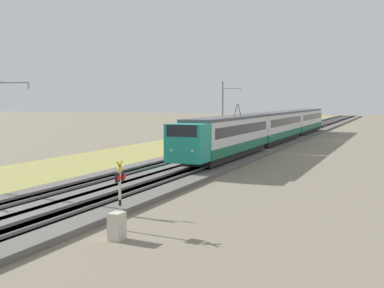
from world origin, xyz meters
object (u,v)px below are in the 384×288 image
(crossing_signal_far, at_px, (120,188))
(equipment_cabinet, at_px, (117,226))
(passenger_train, at_px, (277,125))
(catenary_mast_mid, at_px, (223,111))

(crossing_signal_far, xyz_separation_m, equipment_cabinet, (-1.41, -0.62, -1.24))
(passenger_train, xyz_separation_m, crossing_signal_far, (-45.59, -3.35, -0.61))
(passenger_train, distance_m, catenary_mast_mid, 6.91)
(catenary_mast_mid, bearing_deg, equipment_cabinet, -167.04)
(crossing_signal_far, distance_m, equipment_cabinet, 1.98)
(crossing_signal_far, relative_size, equipment_cabinet, 2.75)
(crossing_signal_far, height_order, equipment_cabinet, crossing_signal_far)
(catenary_mast_mid, xyz_separation_m, equipment_cabinet, (-46.20, -10.63, -3.50))
(passenger_train, xyz_separation_m, catenary_mast_mid, (-0.81, 6.66, 1.65))
(crossing_signal_far, relative_size, catenary_mast_mid, 0.38)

